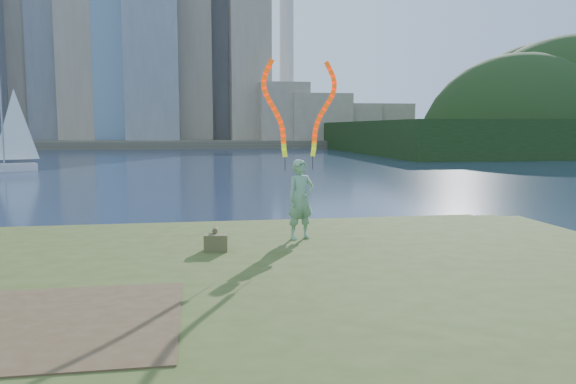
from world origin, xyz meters
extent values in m
plane|color=#18253E|center=(0.00, 0.00, 0.00)|extent=(320.00, 320.00, 0.00)
cube|color=#39491A|center=(0.00, -2.50, 0.15)|extent=(20.00, 18.00, 0.30)
cube|color=#39491A|center=(0.00, -2.20, 0.40)|extent=(17.00, 15.00, 0.30)
cube|color=#39491A|center=(0.00, -2.00, 0.65)|extent=(14.00, 12.00, 0.30)
cube|color=#47331E|center=(-2.20, -3.20, 0.81)|extent=(3.20, 3.00, 0.02)
cube|color=#4B4637|center=(0.00, 95.00, 0.60)|extent=(320.00, 40.00, 1.20)
imported|color=#1C672E|center=(1.80, 1.44, 1.64)|extent=(0.71, 0.58, 1.68)
cylinder|color=black|center=(1.47, 1.44, 2.40)|extent=(0.02, 0.02, 0.30)
cylinder|color=black|center=(2.11, 1.66, 2.40)|extent=(0.02, 0.02, 0.30)
cube|color=brown|center=(-0.01, 0.54, 0.96)|extent=(0.48, 0.35, 0.32)
cylinder|color=brown|center=(-0.01, 0.75, 1.17)|extent=(0.14, 0.31, 0.11)
cube|color=silver|center=(-14.07, 33.49, 0.26)|extent=(4.48, 2.90, 0.60)
cylinder|color=gray|center=(-14.07, 33.49, 3.60)|extent=(0.12, 0.12, 6.51)
camera|label=1|loc=(-0.38, -10.09, 3.13)|focal=35.00mm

